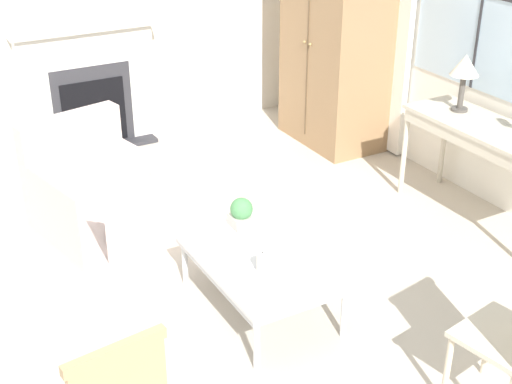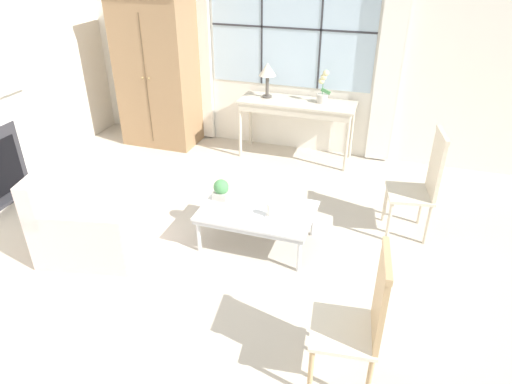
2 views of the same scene
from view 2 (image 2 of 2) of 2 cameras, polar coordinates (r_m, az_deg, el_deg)
ground_plane at (r=4.46m, az=-6.21°, el=-9.17°), size 14.00×14.00×0.00m
wall_back_windowed at (r=6.50m, az=4.37°, el=17.24°), size 7.20×0.14×2.80m
armoire at (r=6.89m, az=-12.21°, el=14.73°), size 1.13×0.72×2.18m
console_table at (r=6.31m, az=5.13°, el=10.49°), size 1.56×0.53×0.82m
table_lamp at (r=6.33m, az=1.43°, el=14.84°), size 0.23×0.23×0.47m
potted_orchid at (r=6.22m, az=8.34°, el=12.47°), size 0.18×0.14×0.43m
armchair_upholstered at (r=4.80m, az=-19.95°, el=-3.65°), size 1.07×1.02×0.89m
side_chair_wooden at (r=4.87m, az=20.19°, el=1.38°), size 0.51×0.51×1.15m
accent_chair_wooden at (r=3.16m, az=13.15°, el=-14.88°), size 0.49×0.49×1.11m
coffee_table at (r=4.55m, az=0.19°, el=-2.65°), size 1.12×0.72×0.40m
potted_plant_small at (r=4.67m, az=-4.37°, el=0.30°), size 0.16×0.16×0.22m
pillar_candle at (r=4.39m, az=1.85°, el=-2.30°), size 0.11×0.11×0.15m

